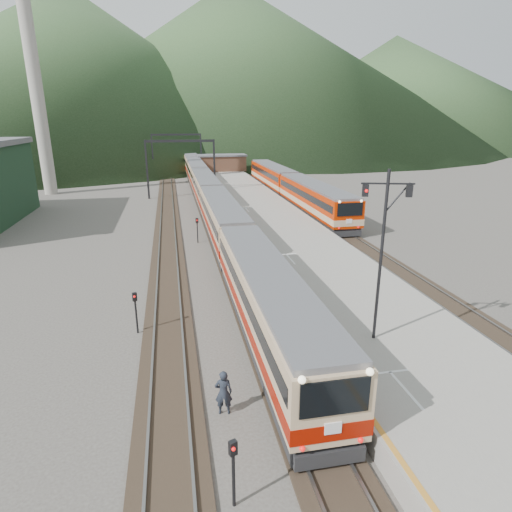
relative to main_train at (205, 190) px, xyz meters
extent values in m
cube|color=black|center=(0.00, -9.78, -1.81)|extent=(2.60, 200.00, 0.12)
cube|color=slate|center=(-0.72, -9.78, -1.71)|extent=(0.10, 200.00, 0.14)
cube|color=slate|center=(0.72, -9.78, -1.71)|extent=(0.10, 200.00, 0.14)
cube|color=black|center=(-5.00, -9.78, -1.81)|extent=(2.60, 200.00, 0.12)
cube|color=slate|center=(-5.72, -9.78, -1.71)|extent=(0.10, 200.00, 0.14)
cube|color=slate|center=(-4.28, -9.78, -1.71)|extent=(0.10, 200.00, 0.14)
cube|color=black|center=(11.50, -9.78, -1.81)|extent=(2.60, 200.00, 0.12)
cube|color=slate|center=(10.78, -9.78, -1.71)|extent=(0.10, 200.00, 0.14)
cube|color=slate|center=(12.22, -9.78, -1.71)|extent=(0.10, 200.00, 0.14)
cube|color=gray|center=(5.60, -11.78, -1.37)|extent=(8.00, 100.00, 1.00)
cube|color=black|center=(-7.50, 5.22, 2.13)|extent=(0.25, 0.25, 8.00)
cube|color=black|center=(1.80, 5.22, 2.13)|extent=(0.25, 0.25, 8.00)
cube|color=black|center=(-2.85, 5.22, 5.93)|extent=(9.30, 0.22, 0.35)
cube|color=black|center=(-7.50, 30.22, 2.13)|extent=(0.25, 0.25, 8.00)
cube|color=black|center=(1.80, 30.22, 2.13)|extent=(0.25, 0.25, 8.00)
cube|color=black|center=(-2.85, 30.22, 5.93)|extent=(9.30, 0.22, 0.35)
cylinder|color=#9E998E|center=(-22.00, 12.22, 13.13)|extent=(1.80, 1.80, 30.00)
cube|color=brown|center=(5.60, 28.22, 0.53)|extent=(9.00, 4.00, 2.80)
cube|color=slate|center=(5.60, 28.22, 2.08)|extent=(9.40, 4.40, 0.30)
cone|color=#284421|center=(-40.00, 140.22, 28.13)|extent=(180.00, 180.00, 60.00)
cone|color=#284421|center=(30.00, 180.22, 35.63)|extent=(220.00, 220.00, 75.00)
cone|color=#284421|center=(110.00, 160.22, 23.13)|extent=(160.00, 160.00, 50.00)
cube|color=tan|center=(0.00, -37.03, 0.00)|extent=(2.68, 18.01, 3.27)
cube|color=tan|center=(0.00, -18.51, 0.00)|extent=(2.68, 18.01, 3.27)
cube|color=tan|center=(0.00, 0.00, 0.00)|extent=(2.68, 18.01, 3.27)
cube|color=tan|center=(0.00, 18.51, 0.00)|extent=(2.68, 18.01, 3.27)
cube|color=tan|center=(0.00, 37.03, 0.00)|extent=(2.68, 18.01, 3.27)
cube|color=#AE2200|center=(11.50, -10.23, 0.18)|extent=(2.97, 19.96, 3.62)
cube|color=#AE2200|center=(11.50, 10.24, 0.18)|extent=(2.97, 19.96, 3.62)
cylinder|color=black|center=(4.43, -39.81, 3.02)|extent=(0.14, 0.14, 7.76)
cube|color=black|center=(4.43, -39.81, 6.30)|extent=(2.14, 0.67, 0.07)
cube|color=black|center=(3.57, -39.57, 6.00)|extent=(0.29, 0.24, 0.50)
cube|color=black|center=(5.30, -40.06, 6.00)|extent=(0.29, 0.24, 0.50)
cylinder|color=black|center=(-3.16, -46.62, -0.87)|extent=(0.10, 0.10, 2.00)
cube|color=black|center=(-3.16, -46.62, 0.18)|extent=(0.26, 0.23, 0.45)
cylinder|color=black|center=(-2.31, -18.61, -0.87)|extent=(0.10, 0.10, 2.00)
cube|color=black|center=(-2.31, -18.61, 0.18)|extent=(0.25, 0.20, 0.45)
cylinder|color=black|center=(-6.57, -35.21, -0.87)|extent=(0.10, 0.10, 2.00)
cube|color=black|center=(-6.57, -35.21, 0.18)|extent=(0.26, 0.23, 0.45)
imported|color=#1E232D|center=(-2.93, -42.48, -0.95)|extent=(0.71, 0.52, 1.82)
camera|label=1|loc=(-4.41, -56.18, 8.87)|focal=30.00mm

